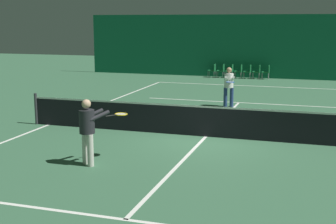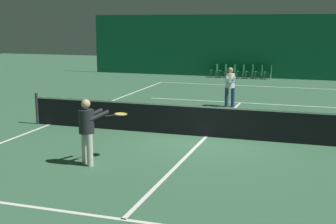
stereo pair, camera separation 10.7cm
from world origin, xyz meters
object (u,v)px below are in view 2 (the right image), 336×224
player_far (230,84)px  courtside_chair_4 (251,71)px  tennis_net (206,120)px  courtside_chair_0 (215,70)px  courtside_chair_2 (233,70)px  courtside_chair_3 (242,70)px  courtside_chair_5 (260,71)px  courtside_chair_6 (269,71)px  courtside_chair_1 (224,70)px  player_near (88,127)px

player_far → courtside_chair_4: (-0.57, 9.99, -0.46)m
tennis_net → courtside_chair_0: tennis_net is taller
tennis_net → courtside_chair_0: (-3.05, 15.23, -0.03)m
tennis_net → courtside_chair_2: 15.36m
courtside_chair_3 → courtside_chair_4: (0.56, 0.00, 0.00)m
tennis_net → courtside_chair_4: (-0.82, 15.23, -0.03)m
tennis_net → courtside_chair_5: tennis_net is taller
tennis_net → player_far: player_far is taller
courtside_chair_0 → courtside_chair_2: same height
courtside_chair_6 → courtside_chair_5: bearing=-90.0°
courtside_chair_4 → courtside_chair_5: same height
player_far → courtside_chair_4: player_far is taller
courtside_chair_0 → courtside_chair_4: same height
courtside_chair_0 → courtside_chair_1: bearing=90.0°
player_far → courtside_chair_2: 10.14m
courtside_chair_0 → courtside_chair_3: bearing=90.0°
player_near → player_far: size_ratio=1.01×
courtside_chair_1 → courtside_chair_5: bearing=90.0°
player_far → courtside_chair_6: size_ratio=1.94×
player_near → courtside_chair_5: player_near is taller
tennis_net → player_far: 5.27m
courtside_chair_4 → tennis_net: bearing=3.1°
courtside_chair_1 → courtside_chair_2: same height
player_far → courtside_chair_1: 10.25m
player_far → courtside_chair_3: bearing=173.3°
tennis_net → courtside_chair_0: size_ratio=14.29×
tennis_net → courtside_chair_1: size_ratio=14.29×
courtside_chair_2 → courtside_chair_3: size_ratio=1.00×
courtside_chair_0 → courtside_chair_6: 3.34m
tennis_net → courtside_chair_5: 15.23m
courtside_chair_0 → courtside_chair_5: 2.79m
tennis_net → courtside_chair_2: (-1.94, 15.23, -0.03)m
player_far → courtside_chair_5: size_ratio=1.94×
courtside_chair_2 → courtside_chair_3: 0.56m
courtside_chair_1 → courtside_chair_5: size_ratio=1.00×
courtside_chair_1 → courtside_chair_5: same height
player_far → courtside_chair_1: player_far is taller
tennis_net → courtside_chair_3: size_ratio=14.29×
courtside_chair_5 → player_near: bearing=-5.5°
courtside_chair_2 → courtside_chair_0: bearing=-90.0°
player_far → courtside_chair_0: 10.38m
tennis_net → courtside_chair_6: bearing=88.9°
courtside_chair_0 → courtside_chair_5: size_ratio=1.00×
courtside_chair_0 → courtside_chair_1: same height
tennis_net → courtside_chair_2: tennis_net is taller
courtside_chair_3 → courtside_chair_6: (1.67, 0.00, 0.00)m
player_near → courtside_chair_6: bearing=26.8°
courtside_chair_5 → courtside_chair_2: bearing=-90.0°
player_near → courtside_chair_4: bearing=30.2°
player_far → courtside_chair_3: player_far is taller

